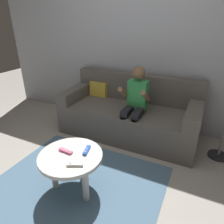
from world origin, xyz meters
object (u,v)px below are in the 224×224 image
at_px(game_remote_white_near_edge, 75,165).
at_px(game_remote_pink_center, 66,151).
at_px(couch, 129,114).
at_px(coffee_table, 71,161).
at_px(person_seated_on_couch, 135,102).
at_px(game_remote_blue_far_corner, 87,150).

xyz_separation_m(game_remote_white_near_edge, game_remote_pink_center, (-0.19, 0.12, 0.00)).
xyz_separation_m(couch, coffee_table, (-0.08, -1.27, 0.05)).
relative_size(person_seated_on_couch, coffee_table, 1.73).
bearing_deg(game_remote_blue_far_corner, person_seated_on_couch, 83.36).
height_order(coffee_table, game_remote_pink_center, game_remote_pink_center).
xyz_separation_m(person_seated_on_couch, coffee_table, (-0.22, -1.09, -0.23)).
xyz_separation_m(couch, game_remote_pink_center, (-0.14, -1.26, 0.14)).
xyz_separation_m(game_remote_white_near_edge, game_remote_blue_far_corner, (-0.02, 0.21, 0.00)).
bearing_deg(game_remote_pink_center, game_remote_white_near_edge, -32.92).
relative_size(coffee_table, game_remote_pink_center, 4.13).
xyz_separation_m(game_remote_pink_center, game_remote_blue_far_corner, (0.17, 0.09, 0.00)).
height_order(person_seated_on_couch, coffee_table, person_seated_on_couch).
height_order(couch, game_remote_blue_far_corner, couch).
bearing_deg(game_remote_white_near_edge, coffee_table, 137.98).
xyz_separation_m(coffee_table, game_remote_white_near_edge, (0.13, -0.11, 0.08)).
bearing_deg(game_remote_white_near_edge, game_remote_blue_far_corner, 94.81).
distance_m(couch, game_remote_blue_far_corner, 1.18).
distance_m(person_seated_on_couch, game_remote_pink_center, 1.13).
relative_size(couch, person_seated_on_couch, 1.85).
height_order(game_remote_pink_center, game_remote_blue_far_corner, same).
distance_m(person_seated_on_couch, game_remote_blue_far_corner, 1.00).
bearing_deg(couch, game_remote_white_near_edge, -88.24).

